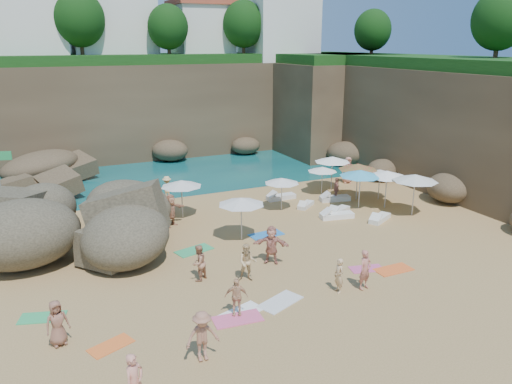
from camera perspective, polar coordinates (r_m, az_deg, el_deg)
name	(u,v)px	position (r m, az deg, el deg)	size (l,w,h in m)	color
ground	(244,253)	(24.37, -1.32, -6.93)	(120.00, 120.00, 0.00)	tan
seawater	(126,143)	(52.19, -14.63, 5.40)	(120.00, 120.00, 0.00)	#0C4751
cliff_back	(155,108)	(47.13, -11.43, 9.36)	(44.00, 8.00, 8.00)	brown
cliff_right	(433,122)	(40.26, 19.53, 7.53)	(8.00, 30.00, 8.00)	brown
cliff_corner	(324,106)	(48.39, 7.83, 9.72)	(10.00, 12.00, 8.00)	brown
rock_promontory	(1,193)	(37.85, -27.12, -0.13)	(12.00, 7.00, 2.00)	brown
clifftop_buildings	(159,25)	(47.79, -11.01, 18.20)	(28.48, 9.48, 7.00)	white
clifftop_trees	(201,23)	(42.30, -6.30, 18.64)	(35.60, 23.82, 4.40)	#11380F
rock_outcrop	(56,252)	(26.33, -21.86, -6.35)	(8.53, 6.40, 3.41)	#6A5F48
flag_pole	(2,178)	(30.37, -27.06, 1.45)	(0.83, 0.21, 4.28)	silver
parasol_0	(181,183)	(28.79, -8.53, 0.97)	(2.37, 2.37, 2.24)	silver
parasol_1	(322,169)	(33.39, 7.60, 2.61)	(1.98, 1.98, 1.87)	silver
parasol_2	(282,181)	(29.93, 2.96, 1.31)	(2.11, 2.11, 2.00)	silver
parasol_3	(380,172)	(32.87, 13.99, 2.23)	(2.10, 2.10, 1.99)	silver
parasol_4	(387,174)	(31.24, 14.76, 2.02)	(2.47, 2.47, 2.33)	silver
parasol_5	(241,201)	(25.23, -1.70, -1.05)	(2.39, 2.39, 2.26)	silver
parasol_6	(358,167)	(32.49, 11.58, 2.85)	(2.51, 2.51, 2.37)	silver
parasol_7	(332,159)	(34.53, 8.73, 3.72)	(2.44, 2.44, 2.31)	silver
parasol_10	(361,173)	(30.76, 11.86, 2.12)	(2.55, 2.55, 2.41)	silver
parasol_11	(415,178)	(30.27, 17.74, 1.56)	(2.62, 2.62, 2.47)	silver
lounger_0	(338,211)	(30.18, 9.39, -2.14)	(1.74, 0.58, 0.27)	silver
lounger_1	(281,197)	(32.41, 2.87, -0.57)	(1.92, 0.64, 0.30)	silver
lounger_2	(306,205)	(31.03, 5.71, -1.49)	(1.53, 0.51, 0.24)	silver
lounger_3	(337,216)	(29.31, 9.22, -2.67)	(1.95, 0.65, 0.30)	white
lounger_4	(335,198)	(32.46, 9.01, -0.73)	(1.94, 0.65, 0.30)	silver
lounger_5	(380,218)	(29.37, 13.97, -2.95)	(1.78, 0.59, 0.28)	white
towel_1	(238,319)	(18.95, -2.12, -14.29)	(1.81, 0.90, 0.03)	#E55984
towel_2	(111,346)	(18.18, -16.24, -16.51)	(1.46, 0.73, 0.03)	orange
towel_3	(42,317)	(20.61, -23.22, -13.04)	(1.64, 0.82, 0.03)	#2FA75D
towel_5	(242,312)	(19.36, -1.66, -13.57)	(1.69, 0.84, 0.03)	white
towel_8	(266,235)	(26.51, 1.17, -4.88)	(1.81, 0.90, 0.03)	blue
towel_9	(367,269)	(23.23, 12.52, -8.56)	(1.50, 0.75, 0.03)	#D6538F
towel_10	(393,270)	(23.44, 15.43, -8.54)	(1.72, 0.86, 0.03)	orange
towel_11	(194,250)	(24.76, -7.09, -6.63)	(1.81, 0.91, 0.03)	#2FA664
towel_13	(280,302)	(20.05, 2.80, -12.43)	(1.84, 0.92, 0.03)	silver
person_stand_0	(135,382)	(15.00, -13.71, -20.33)	(0.62, 0.41, 1.71)	tan
person_stand_1	(199,263)	(21.52, -6.57, -8.05)	(0.78, 0.60, 1.60)	#B27759
person_stand_2	(167,188)	(32.61, -10.12, 0.45)	(1.01, 0.42, 1.57)	#E1C080
person_stand_3	(336,189)	(32.52, 9.18, 0.36)	(0.86, 0.36, 1.47)	#9E5E4F
person_stand_4	(348,170)	(36.58, 10.45, 2.49)	(0.93, 0.51, 1.91)	tan
person_stand_5	(171,210)	(27.84, -9.68, -2.07)	(1.70, 0.49, 1.84)	tan
person_stand_6	(339,276)	(20.73, 9.45, -9.40)	(0.53, 0.35, 1.46)	#D8AE7B
person_lie_0	(203,354)	(16.83, -6.07, -17.95)	(1.10, 1.70, 0.45)	#A76C53
person_lie_1	(236,311)	(19.14, -2.25, -13.40)	(0.86, 1.46, 0.36)	tan
person_lie_2	(59,339)	(18.68, -21.57, -15.37)	(0.78, 1.60, 0.43)	#8D5A46
person_lie_3	(271,258)	(23.19, 1.75, -7.58)	(1.64, 1.77, 0.47)	tan
person_lie_4	(364,284)	(21.39, 12.26, -10.29)	(0.61, 1.68, 0.40)	#BD6E5E
person_lie_5	(247,274)	(21.56, -0.99, -9.34)	(0.79, 1.63, 0.62)	tan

